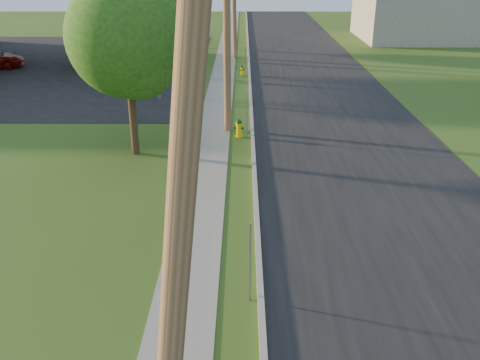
% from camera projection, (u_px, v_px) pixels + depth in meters
% --- Properties ---
extents(road, '(8.00, 120.00, 0.02)m').
position_uv_depth(road, '(376.00, 195.00, 17.68)').
color(road, black).
rests_on(road, ground).
extents(curb, '(0.15, 120.00, 0.15)m').
position_uv_depth(curb, '(255.00, 193.00, 17.68)').
color(curb, gray).
rests_on(curb, ground).
extents(sidewalk, '(1.50, 120.00, 0.03)m').
position_uv_depth(sidewalk, '(203.00, 195.00, 17.71)').
color(sidewalk, gray).
rests_on(sidewalk, ground).
extents(forecourt, '(26.00, 28.00, 0.02)m').
position_uv_depth(forecourt, '(17.00, 65.00, 38.02)').
color(forecourt, black).
rests_on(forecourt, ground).
extents(utility_pole_near, '(1.40, 0.32, 9.48)m').
position_uv_depth(utility_pole_near, '(179.00, 217.00, 5.71)').
color(utility_pole_near, brown).
rests_on(utility_pole_near, ground).
extents(utility_pole_mid, '(1.40, 0.32, 9.80)m').
position_uv_depth(utility_pole_mid, '(227.00, 17.00, 22.21)').
color(utility_pole_mid, brown).
rests_on(utility_pole_mid, ground).
extents(sign_post_near, '(0.05, 0.04, 2.00)m').
position_uv_depth(sign_post_near, '(250.00, 263.00, 11.98)').
color(sign_post_near, gray).
rests_on(sign_post_near, ground).
extents(sign_post_mid, '(0.05, 0.04, 2.00)m').
position_uv_depth(sign_post_mid, '(247.00, 115.00, 22.83)').
color(sign_post_mid, gray).
rests_on(sign_post_mid, ground).
extents(sign_post_far, '(0.05, 0.04, 2.00)m').
position_uv_depth(sign_post_far, '(246.00, 62.00, 34.06)').
color(sign_post_far, gray).
rests_on(sign_post_far, ground).
extents(fuel_pump_ne, '(1.20, 3.20, 1.90)m').
position_uv_depth(fuel_pump_ne, '(101.00, 61.00, 35.87)').
color(fuel_pump_ne, gray).
rests_on(fuel_pump_ne, ground).
extents(fuel_pump_se, '(1.20, 3.20, 1.90)m').
position_uv_depth(fuel_pump_se, '(114.00, 51.00, 39.55)').
color(fuel_pump_se, gray).
rests_on(fuel_pump_se, ground).
extents(distant_building, '(14.00, 10.00, 4.00)m').
position_uv_depth(distant_building, '(438.00, 16.00, 49.02)').
color(distant_building, gray).
rests_on(distant_building, ground).
extents(tree_verge, '(4.47, 4.47, 6.77)m').
position_uv_depth(tree_verge, '(129.00, 43.00, 19.62)').
color(tree_verge, '#312412').
rests_on(tree_verge, ground).
extents(hydrant_mid, '(0.42, 0.38, 0.81)m').
position_uv_depth(hydrant_mid, '(239.00, 128.00, 23.13)').
color(hydrant_mid, '#FCC500').
rests_on(hydrant_mid, ground).
extents(hydrant_far, '(0.35, 0.31, 0.67)m').
position_uv_depth(hydrant_far, '(242.00, 70.00, 34.86)').
color(hydrant_far, '#FAD800').
rests_on(hydrant_far, ground).
extents(car_silver, '(5.10, 3.63, 1.61)m').
position_uv_depth(car_silver, '(108.00, 54.00, 37.84)').
color(car_silver, '#A9ABB0').
rests_on(car_silver, ground).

